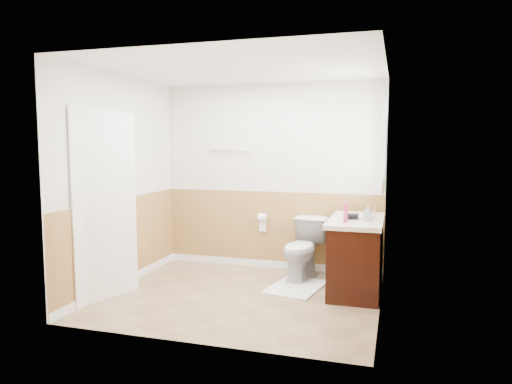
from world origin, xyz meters
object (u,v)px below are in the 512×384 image
(bath_mat, at_px, (296,287))
(toilet, at_px, (303,249))
(soap_dispenser, at_px, (368,213))
(vanity_cabinet, at_px, (356,257))
(lotion_bottle, at_px, (346,213))

(bath_mat, bearing_deg, toilet, 90.00)
(bath_mat, height_order, soap_dispenser, soap_dispenser)
(vanity_cabinet, bearing_deg, lotion_bottle, -107.13)
(toilet, distance_m, lotion_bottle, 1.04)
(soap_dispenser, bearing_deg, vanity_cabinet, 136.31)
(vanity_cabinet, bearing_deg, bath_mat, -173.76)
(bath_mat, distance_m, soap_dispenser, 1.23)
(bath_mat, height_order, lotion_bottle, lotion_bottle)
(toilet, relative_size, bath_mat, 0.95)
(toilet, relative_size, vanity_cabinet, 0.69)
(toilet, distance_m, vanity_cabinet, 0.76)
(toilet, distance_m, bath_mat, 0.54)
(bath_mat, bearing_deg, lotion_bottle, -23.10)
(toilet, xyz_separation_m, bath_mat, (0.00, -0.39, -0.37))
(vanity_cabinet, distance_m, lotion_bottle, 0.65)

